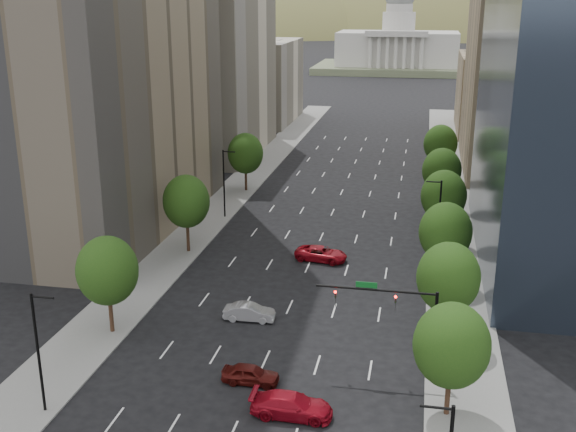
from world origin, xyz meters
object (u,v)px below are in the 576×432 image
Objects in this scene: traffic_signal at (402,312)px; car_red_near at (292,405)px; car_red_far at (321,254)px; car_silver at (249,312)px; car_maroon at (251,374)px; capitol at (398,48)px.

car_red_near is at bearing -134.46° from traffic_signal.
traffic_signal is 1.61× the size of car_red_far.
car_maroon is at bearing -168.23° from car_silver.
capitol is 223.43m from car_maroon.
traffic_signal reaches higher than car_red_far.
car_red_far is at bearing 112.89° from traffic_signal.
car_silver is at bearing 173.09° from car_red_far.
traffic_signal is 15.71m from car_silver.
traffic_signal reaches higher than car_silver.
car_silver is (-13.53, 6.65, -4.42)m from traffic_signal.
traffic_signal is 12.25m from car_maroon.
car_red_near is 1.32× the size of car_maroon.
capitol reaches higher than car_red_near.
car_maroon is (-0.32, -223.29, -7.84)m from capitol.
car_red_near is at bearing -157.71° from car_silver.
car_red_far is at bearing -89.68° from capitol.
traffic_signal is 10.93m from car_red_near.
car_red_far reaches higher than car_maroon.
capitol reaches higher than car_maroon.
car_maroon is 25.91m from car_red_far.
car_red_far is (4.12, 15.64, 0.03)m from car_silver.
car_red_near is 1.24× the size of car_silver.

